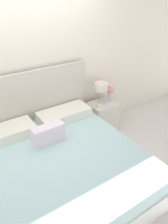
# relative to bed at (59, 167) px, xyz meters

# --- Properties ---
(ground_plane) EXTENTS (12.00, 12.00, 0.00)m
(ground_plane) POSITION_rel_bed_xyz_m (0.00, 0.89, -0.30)
(ground_plane) COLOR silver
(wall_back) EXTENTS (8.00, 0.06, 2.60)m
(wall_back) POSITION_rel_bed_xyz_m (0.00, 0.96, 1.00)
(wall_back) COLOR silver
(wall_back) RESTS_ON ground_plane
(bed) EXTENTS (1.89, 1.95, 1.28)m
(bed) POSITION_rel_bed_xyz_m (0.00, 0.00, 0.00)
(bed) COLOR white
(bed) RESTS_ON ground_plane
(nightstand) EXTENTS (0.47, 0.40, 0.55)m
(nightstand) POSITION_rel_bed_xyz_m (1.22, 0.68, -0.03)
(nightstand) COLOR silver
(nightstand) RESTS_ON ground_plane
(table_lamp) EXTENTS (0.23, 0.23, 0.36)m
(table_lamp) POSITION_rel_bed_xyz_m (1.19, 0.73, 0.52)
(table_lamp) COLOR beige
(table_lamp) RESTS_ON nightstand
(flower_vase) EXTENTS (0.14, 0.14, 0.25)m
(flower_vase) POSITION_rel_bed_xyz_m (1.40, 0.72, 0.41)
(flower_vase) COLOR silver
(flower_vase) RESTS_ON nightstand
(alarm_clock) EXTENTS (0.09, 0.04, 0.06)m
(alarm_clock) POSITION_rel_bed_xyz_m (1.08, 0.62, 0.27)
(alarm_clock) COLOR beige
(alarm_clock) RESTS_ON nightstand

